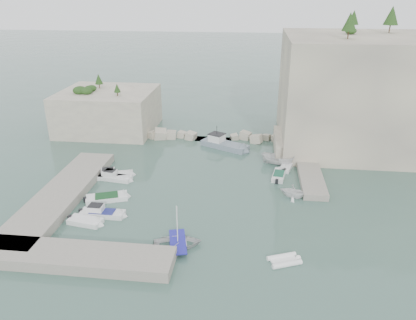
# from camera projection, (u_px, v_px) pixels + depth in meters

# --- Properties ---
(ground) EXTENTS (400.00, 400.00, 0.00)m
(ground) POSITION_uv_depth(u_px,v_px,m) (202.00, 203.00, 48.03)
(ground) COLOR #426357
(ground) RESTS_ON ground
(cliff_east) EXTENTS (26.00, 22.00, 17.00)m
(cliff_east) POSITION_uv_depth(u_px,v_px,m) (367.00, 92.00, 63.23)
(cliff_east) COLOR beige
(cliff_east) RESTS_ON ground
(cliff_terrace) EXTENTS (8.00, 10.00, 2.50)m
(cliff_terrace) POSITION_uv_depth(u_px,v_px,m) (301.00, 144.00, 62.58)
(cliff_terrace) COLOR beige
(cliff_terrace) RESTS_ON ground
(outcrop_west) EXTENTS (16.00, 14.00, 7.00)m
(outcrop_west) POSITION_uv_depth(u_px,v_px,m) (108.00, 110.00, 71.66)
(outcrop_west) COLOR beige
(outcrop_west) RESTS_ON ground
(quay_west) EXTENTS (5.00, 24.00, 1.10)m
(quay_west) POSITION_uv_depth(u_px,v_px,m) (61.00, 195.00, 48.73)
(quay_west) COLOR #9E9689
(quay_west) RESTS_ON ground
(quay_south) EXTENTS (18.00, 4.00, 1.10)m
(quay_south) POSITION_uv_depth(u_px,v_px,m) (77.00, 257.00, 37.47)
(quay_south) COLOR #9E9689
(quay_south) RESTS_ON ground
(ledge_east) EXTENTS (3.00, 16.00, 0.80)m
(ledge_east) POSITION_uv_depth(u_px,v_px,m) (309.00, 171.00, 55.55)
(ledge_east) COLOR #9E9689
(ledge_east) RESTS_ON ground
(breakwater) EXTENTS (28.00, 3.00, 1.40)m
(breakwater) POSITION_uv_depth(u_px,v_px,m) (213.00, 135.00, 67.96)
(breakwater) COLOR beige
(breakwater) RESTS_ON ground
(motorboat_a) EXTENTS (5.73, 3.22, 1.40)m
(motorboat_a) POSITION_uv_depth(u_px,v_px,m) (114.00, 177.00, 54.59)
(motorboat_a) COLOR silver
(motorboat_a) RESTS_ON ground
(motorboat_b) EXTENTS (5.07, 2.30, 1.40)m
(motorboat_b) POSITION_uv_depth(u_px,v_px,m) (115.00, 180.00, 53.83)
(motorboat_b) COLOR silver
(motorboat_b) RESTS_ON ground
(motorboat_c) EXTENTS (5.69, 3.73, 0.70)m
(motorboat_c) POSITION_uv_depth(u_px,v_px,m) (107.00, 200.00, 48.76)
(motorboat_c) COLOR white
(motorboat_c) RESTS_ON ground
(motorboat_d) EXTENTS (5.43, 1.68, 1.40)m
(motorboat_d) POSITION_uv_depth(u_px,v_px,m) (103.00, 216.00, 45.34)
(motorboat_d) COLOR silver
(motorboat_d) RESTS_ON ground
(motorboat_e) EXTENTS (4.25, 2.30, 0.70)m
(motorboat_e) POSITION_uv_depth(u_px,v_px,m) (86.00, 223.00, 43.85)
(motorboat_e) COLOR white
(motorboat_e) RESTS_ON ground
(rowboat) EXTENTS (5.41, 4.42, 0.98)m
(rowboat) POSITION_uv_depth(u_px,v_px,m) (178.00, 246.00, 40.03)
(rowboat) COLOR silver
(rowboat) RESTS_ON ground
(inflatable_dinghy) EXTENTS (3.52, 2.63, 0.44)m
(inflatable_dinghy) POSITION_uv_depth(u_px,v_px,m) (284.00, 262.00, 37.69)
(inflatable_dinghy) COLOR white
(inflatable_dinghy) RESTS_ON ground
(tender_east_a) EXTENTS (4.02, 3.71, 1.76)m
(tender_east_a) POSITION_uv_depth(u_px,v_px,m) (293.00, 197.00, 49.43)
(tender_east_a) COLOR white
(tender_east_a) RESTS_ON ground
(tender_east_b) EXTENTS (2.22, 4.62, 0.70)m
(tender_east_b) POSITION_uv_depth(u_px,v_px,m) (279.00, 177.00, 54.55)
(tender_east_b) COLOR silver
(tender_east_b) RESTS_ON ground
(tender_east_c) EXTENTS (2.48, 4.47, 0.70)m
(tender_east_c) POSITION_uv_depth(u_px,v_px,m) (287.00, 168.00, 57.31)
(tender_east_c) COLOR silver
(tender_east_c) RESTS_ON ground
(tender_east_d) EXTENTS (5.11, 3.07, 1.85)m
(tender_east_d) POSITION_uv_depth(u_px,v_px,m) (277.00, 165.00, 58.45)
(tender_east_d) COLOR silver
(tender_east_d) RESTS_ON ground
(work_boat) EXTENTS (8.66, 6.07, 2.20)m
(work_boat) POSITION_uv_depth(u_px,v_px,m) (225.00, 148.00, 64.60)
(work_boat) COLOR slate
(work_boat) RESTS_ON ground
(rowboat_mast) EXTENTS (0.10, 0.10, 4.20)m
(rowboat_mast) POSITION_uv_depth(u_px,v_px,m) (177.00, 223.00, 39.02)
(rowboat_mast) COLOR white
(rowboat_mast) RESTS_ON rowboat
(vegetation) EXTENTS (53.48, 13.88, 13.40)m
(vegetation) POSITION_uv_depth(u_px,v_px,m) (339.00, 28.00, 61.38)
(vegetation) COLOR #1E4219
(vegetation) RESTS_ON ground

